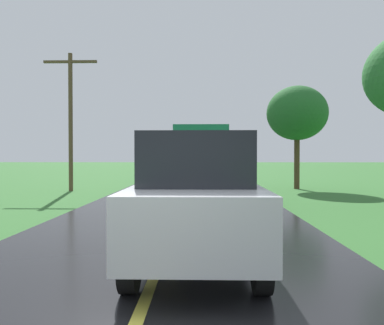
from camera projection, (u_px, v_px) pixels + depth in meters
The scene contains 4 objects.
banana_truck_near at pixel (202, 162), 13.95m from camera, with size 2.38×5.82×2.80m.
utility_pole_roadside at pixel (71, 115), 18.18m from camera, with size 2.57×0.20×6.62m.
roadside_tree_mid_right at pixel (297, 113), 19.40m from camera, with size 3.09×3.09×5.29m.
following_car at pixel (197, 198), 5.63m from camera, with size 1.74×4.10×1.92m.
Camera 1 is at (0.63, -2.45, 1.69)m, focal length 35.39 mm.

